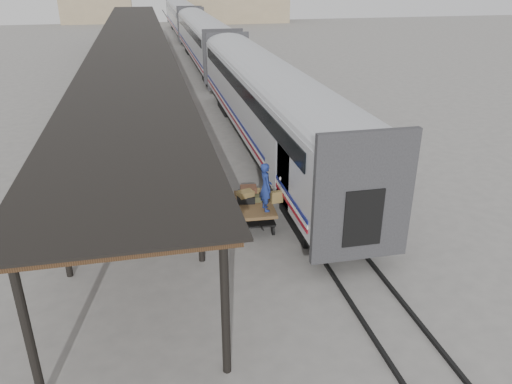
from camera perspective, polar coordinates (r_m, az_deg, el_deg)
The scene contains 10 objects.
ground at distance 18.35m, azimuth -2.71°, elevation -4.11°, with size 160.00×160.00×0.00m, color slate.
train at distance 50.45m, azimuth -5.95°, elevation 17.18°, with size 3.45×76.01×4.01m.
canopy at distance 40.24m, azimuth -14.02°, elevation 16.77°, with size 4.90×64.30×4.15m.
rails at distance 51.03m, azimuth -5.84°, elevation 14.27°, with size 1.54×150.00×0.12m.
building_left at distance 98.40m, azimuth -17.74°, elevation 19.75°, with size 12.00×8.00×6.00m, color tan.
baggage_cart at distance 18.35m, azimuth -0.13°, elevation -1.81°, with size 1.37×2.46×0.86m.
suitcase_stack at distance 18.47m, azimuth -0.69°, elevation -0.28°, with size 1.28×1.09×0.45m.
luggage_tug at distance 36.70m, azimuth -11.31°, elevation 11.09°, with size 1.46×1.92×1.51m.
porter at distance 17.36m, azimuth 1.13°, elevation 0.59°, with size 0.64×0.42×1.76m, color navy.
pedestrian at distance 35.11m, azimuth -13.02°, elevation 10.65°, with size 1.01×0.42×1.72m, color black.
Camera 1 is at (-2.62, -15.96, 8.66)m, focal length 35.00 mm.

